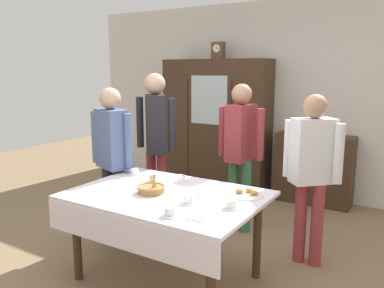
{
  "coord_description": "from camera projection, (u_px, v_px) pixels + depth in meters",
  "views": [
    {
      "loc": [
        1.79,
        -2.72,
        1.77
      ],
      "look_at": [
        0.0,
        0.2,
        1.11
      ],
      "focal_mm": 36.55,
      "sensor_mm": 36.0,
      "label": 1
    }
  ],
  "objects": [
    {
      "name": "ground_plane",
      "position": [
        180.0,
        268.0,
        3.53
      ],
      "size": [
        12.0,
        12.0,
        0.0
      ],
      "primitive_type": "plane",
      "color": "#846B4C",
      "rests_on": "ground"
    },
    {
      "name": "back_wall",
      "position": [
        283.0,
        99.0,
        5.5
      ],
      "size": [
        6.4,
        0.1,
        2.7
      ],
      "primitive_type": "cube",
      "color": "silver",
      "rests_on": "ground"
    },
    {
      "name": "dining_table",
      "position": [
        164.0,
        206.0,
        3.21
      ],
      "size": [
        1.57,
        1.1,
        0.76
      ],
      "color": "#3D2819",
      "rests_on": "ground"
    },
    {
      "name": "wall_cabinet",
      "position": [
        216.0,
        125.0,
        5.79
      ],
      "size": [
        1.6,
        0.46,
        1.91
      ],
      "color": "#3D2819",
      "rests_on": "ground"
    },
    {
      "name": "mantel_clock",
      "position": [
        218.0,
        51.0,
        5.57
      ],
      "size": [
        0.18,
        0.11,
        0.24
      ],
      "color": "brown",
      "rests_on": "wall_cabinet"
    },
    {
      "name": "bookshelf_low",
      "position": [
        314.0,
        169.0,
        5.18
      ],
      "size": [
        0.99,
        0.35,
        0.92
      ],
      "color": "#3D2819",
      "rests_on": "ground"
    },
    {
      "name": "book_stack",
      "position": [
        316.0,
        130.0,
        5.08
      ],
      "size": [
        0.17,
        0.23,
        0.13
      ],
      "color": "#B29333",
      "rests_on": "bookshelf_low"
    },
    {
      "name": "tea_cup_far_right",
      "position": [
        170.0,
        212.0,
        2.72
      ],
      "size": [
        0.13,
        0.13,
        0.06
      ],
      "color": "white",
      "rests_on": "dining_table"
    },
    {
      "name": "tea_cup_near_right",
      "position": [
        231.0,
        205.0,
        2.88
      ],
      "size": [
        0.13,
        0.13,
        0.06
      ],
      "color": "silver",
      "rests_on": "dining_table"
    },
    {
      "name": "tea_cup_back_edge",
      "position": [
        188.0,
        200.0,
        2.98
      ],
      "size": [
        0.13,
        0.13,
        0.06
      ],
      "color": "white",
      "rests_on": "dining_table"
    },
    {
      "name": "tea_cup_mid_right",
      "position": [
        134.0,
        172.0,
        3.78
      ],
      "size": [
        0.13,
        0.13,
        0.06
      ],
      "color": "white",
      "rests_on": "dining_table"
    },
    {
      "name": "tea_cup_center",
      "position": [
        181.0,
        179.0,
        3.54
      ],
      "size": [
        0.13,
        0.13,
        0.06
      ],
      "color": "white",
      "rests_on": "dining_table"
    },
    {
      "name": "tea_cup_near_left",
      "position": [
        152.0,
        179.0,
        3.55
      ],
      "size": [
        0.13,
        0.13,
        0.06
      ],
      "color": "white",
      "rests_on": "dining_table"
    },
    {
      "name": "bread_basket",
      "position": [
        151.0,
        189.0,
        3.23
      ],
      "size": [
        0.24,
        0.24,
        0.16
      ],
      "color": "#9E7542",
      "rests_on": "dining_table"
    },
    {
      "name": "pastry_plate",
      "position": [
        247.0,
        194.0,
        3.17
      ],
      "size": [
        0.28,
        0.28,
        0.05
      ],
      "color": "white",
      "rests_on": "dining_table"
    },
    {
      "name": "spoon_far_right",
      "position": [
        196.0,
        221.0,
        2.63
      ],
      "size": [
        0.12,
        0.02,
        0.01
      ],
      "color": "silver",
      "rests_on": "dining_table"
    },
    {
      "name": "spoon_near_right",
      "position": [
        197.0,
        193.0,
        3.23
      ],
      "size": [
        0.12,
        0.02,
        0.01
      ],
      "color": "silver",
      "rests_on": "dining_table"
    },
    {
      "name": "person_by_cabinet",
      "position": [
        156.0,
        134.0,
        4.35
      ],
      "size": [
        0.52,
        0.4,
        1.72
      ],
      "color": "#933338",
      "rests_on": "ground"
    },
    {
      "name": "person_near_right_end",
      "position": [
        241.0,
        144.0,
        4.17
      ],
      "size": [
        0.52,
        0.37,
        1.62
      ],
      "color": "#33704C",
      "rests_on": "ground"
    },
    {
      "name": "person_beside_shelf",
      "position": [
        312.0,
        164.0,
        3.45
      ],
      "size": [
        0.52,
        0.39,
        1.56
      ],
      "color": "#933338",
      "rests_on": "ground"
    },
    {
      "name": "person_behind_table_right",
      "position": [
        112.0,
        150.0,
        3.92
      ],
      "size": [
        0.52,
        0.31,
        1.59
      ],
      "color": "#232328",
      "rests_on": "ground"
    }
  ]
}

